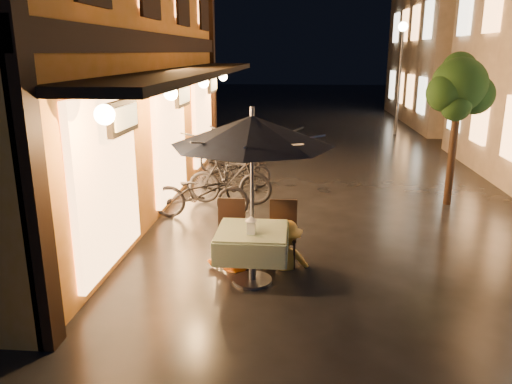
# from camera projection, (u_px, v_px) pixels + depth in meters

# --- Properties ---
(ground) EXTENTS (90.00, 90.00, 0.00)m
(ground) POSITION_uv_depth(u_px,v_px,m) (355.00, 299.00, 6.56)
(ground) COLOR black
(ground) RESTS_ON ground
(west_building) EXTENTS (5.90, 11.40, 7.40)m
(west_building) POSITION_uv_depth(u_px,v_px,m) (52.00, 22.00, 9.87)
(west_building) COLOR orange
(west_building) RESTS_ON ground
(east_building_far) EXTENTS (7.30, 10.30, 7.30)m
(east_building_far) POSITION_uv_depth(u_px,v_px,m) (488.00, 40.00, 22.21)
(east_building_far) COLOR #C1AD97
(east_building_far) RESTS_ON ground
(street_tree) EXTENTS (1.43, 1.20, 3.15)m
(street_tree) POSITION_uv_depth(u_px,v_px,m) (460.00, 89.00, 10.03)
(street_tree) COLOR black
(street_tree) RESTS_ON ground
(streetlamp_far) EXTENTS (0.36, 0.36, 4.23)m
(streetlamp_far) POSITION_uv_depth(u_px,v_px,m) (401.00, 58.00, 18.95)
(streetlamp_far) COLOR #59595E
(streetlamp_far) RESTS_ON ground
(cafe_table) EXTENTS (0.99, 0.99, 0.78)m
(cafe_table) POSITION_uv_depth(u_px,v_px,m) (252.00, 243.00, 6.91)
(cafe_table) COLOR #59595E
(cafe_table) RESTS_ON ground
(patio_umbrella) EXTENTS (2.18, 2.18, 2.46)m
(patio_umbrella) POSITION_uv_depth(u_px,v_px,m) (252.00, 131.00, 6.49)
(patio_umbrella) COLOR #59595E
(patio_umbrella) RESTS_ON ground
(cafe_chair_left) EXTENTS (0.42, 0.42, 0.97)m
(cafe_chair_left) POSITION_uv_depth(u_px,v_px,m) (231.00, 227.00, 7.66)
(cafe_chair_left) COLOR black
(cafe_chair_left) RESTS_ON ground
(cafe_chair_right) EXTENTS (0.42, 0.42, 0.97)m
(cafe_chair_right) POSITION_uv_depth(u_px,v_px,m) (283.00, 229.00, 7.60)
(cafe_chair_right) COLOR black
(cafe_chair_right) RESTS_ON ground
(table_lantern) EXTENTS (0.16, 0.16, 0.25)m
(table_lantern) POSITION_uv_depth(u_px,v_px,m) (251.00, 224.00, 6.67)
(table_lantern) COLOR white
(table_lantern) RESTS_ON cafe_table
(person_orange) EXTENTS (0.85, 0.75, 1.48)m
(person_orange) POSITION_uv_depth(u_px,v_px,m) (231.00, 219.00, 7.39)
(person_orange) COLOR #DD6109
(person_orange) RESTS_ON ground
(person_yellow) EXTENTS (1.00, 0.70, 1.42)m
(person_yellow) POSITION_uv_depth(u_px,v_px,m) (286.00, 222.00, 7.38)
(person_yellow) COLOR gold
(person_yellow) RESTS_ON ground
(bicycle_0) EXTENTS (1.92, 0.78, 0.99)m
(bicycle_0) POSITION_uv_depth(u_px,v_px,m) (201.00, 193.00, 9.68)
(bicycle_0) COLOR black
(bicycle_0) RESTS_ON ground
(bicycle_1) EXTENTS (1.83, 0.62, 1.09)m
(bicycle_1) POSITION_uv_depth(u_px,v_px,m) (230.00, 179.00, 10.54)
(bicycle_1) COLOR black
(bicycle_1) RESTS_ON ground
(bicycle_2) EXTENTS (1.69, 1.15, 0.84)m
(bicycle_2) POSITION_uv_depth(u_px,v_px,m) (238.00, 172.00, 11.70)
(bicycle_2) COLOR black
(bicycle_2) RESTS_ON ground
(bicycle_3) EXTENTS (1.87, 1.12, 1.08)m
(bicycle_3) POSITION_uv_depth(u_px,v_px,m) (229.00, 156.00, 12.86)
(bicycle_3) COLOR black
(bicycle_3) RESTS_ON ground
(bicycle_4) EXTENTS (1.87, 0.80, 0.96)m
(bicycle_4) POSITION_uv_depth(u_px,v_px,m) (237.00, 148.00, 14.27)
(bicycle_4) COLOR black
(bicycle_4) RESTS_ON ground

